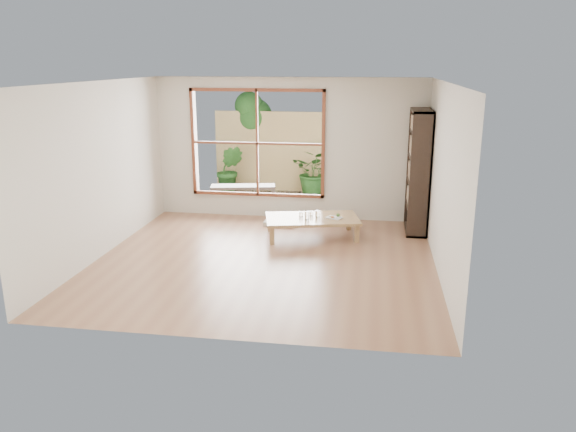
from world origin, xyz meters
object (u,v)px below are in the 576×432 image
(low_table, at_px, (312,220))
(food_tray, at_px, (335,217))
(garden_bench, at_px, (243,188))
(bookshelf, at_px, (418,172))

(low_table, xyz_separation_m, food_tray, (0.38, 0.02, 0.06))
(low_table, distance_m, garden_bench, 2.45)
(low_table, distance_m, bookshelf, 2.01)
(food_tray, bearing_deg, garden_bench, 162.26)
(low_table, relative_size, food_tray, 5.65)
(bookshelf, height_order, garden_bench, bookshelf)
(garden_bench, bearing_deg, low_table, -60.02)
(food_tray, xyz_separation_m, garden_bench, (-2.00, 1.81, 0.02))
(food_tray, relative_size, garden_bench, 0.22)
(low_table, bearing_deg, garden_bench, 118.37)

